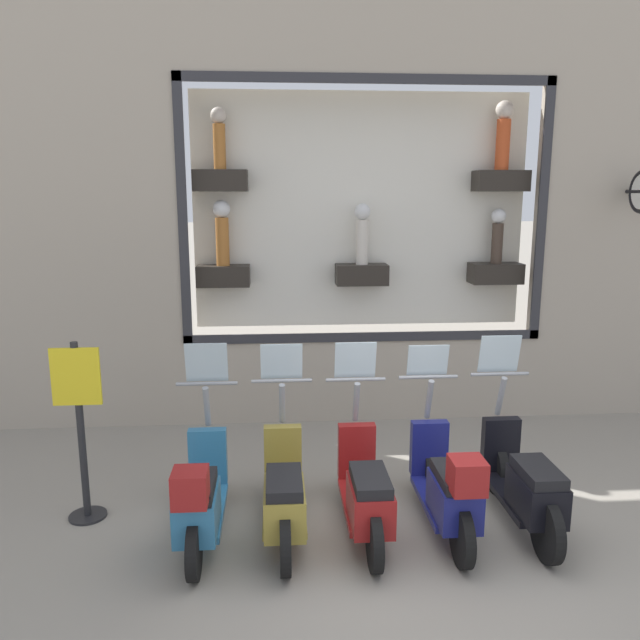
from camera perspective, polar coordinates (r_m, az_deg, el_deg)
The scene contains 8 objects.
ground_plane at distance 5.80m, azimuth 8.96°, elevation -21.05°, with size 120.00×120.00×0.00m, color gray.
building_facade at distance 8.51m, azimuth 4.18°, elevation 19.86°, with size 1.20×36.00×8.54m.
scooter_black_0 at distance 6.30m, azimuth 18.13°, elevation -14.02°, with size 1.81×0.60×1.69m.
scooter_navy_1 at distance 6.00m, azimuth 11.56°, elevation -14.70°, with size 1.80×0.60×1.60m.
scooter_red_2 at distance 5.93m, azimuth 4.17°, elevation -15.33°, with size 1.80×0.60×1.64m.
scooter_olive_3 at distance 5.87m, azimuth -3.31°, elevation -15.56°, with size 1.80×0.60×1.64m.
scooter_teal_4 at distance 5.84m, azimuth -10.91°, elevation -15.55°, with size 1.80×0.61×1.66m.
shop_sign_post at distance 6.39m, azimuth -21.07°, elevation -8.94°, with size 0.36×0.45×1.76m.
Camera 1 is at (-4.74, 1.19, 3.12)m, focal length 35.00 mm.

